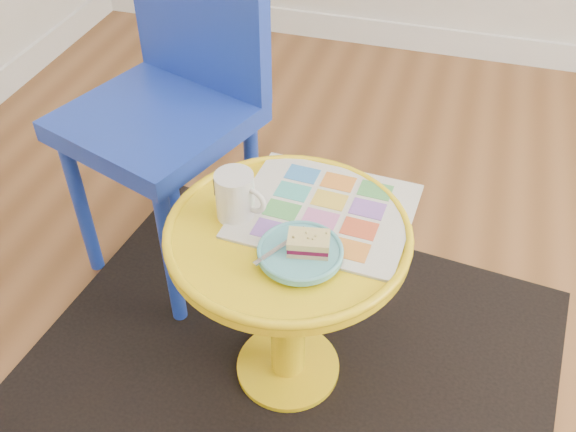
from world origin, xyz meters
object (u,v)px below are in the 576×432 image
(newspaper, at_px, (325,211))
(side_table, at_px, (288,276))
(plate, at_px, (300,253))
(chair, at_px, (174,88))
(mug, at_px, (236,195))

(newspaper, bearing_deg, side_table, -123.18)
(newspaper, height_order, plate, plate)
(side_table, bearing_deg, plate, -57.50)
(chair, distance_m, plate, 0.64)
(side_table, xyz_separation_m, newspaper, (0.06, 0.08, 0.14))
(side_table, bearing_deg, mug, 172.91)
(plate, bearing_deg, chair, 136.29)
(chair, bearing_deg, mug, -30.67)
(mug, bearing_deg, newspaper, 34.17)
(newspaper, relative_size, mug, 3.16)
(chair, height_order, mug, chair)
(side_table, distance_m, newspaper, 0.17)
(side_table, height_order, mug, mug)
(side_table, distance_m, mug, 0.23)
(side_table, relative_size, newspaper, 1.40)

